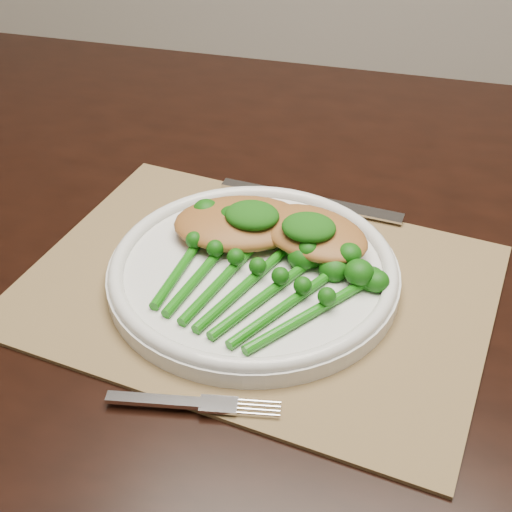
% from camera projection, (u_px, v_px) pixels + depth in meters
% --- Properties ---
extents(dining_table, '(1.65, 1.00, 0.75)m').
position_uv_depth(dining_table, '(328.00, 446.00, 1.01)').
color(dining_table, black).
rests_on(dining_table, ground).
extents(placemat, '(0.51, 0.42, 0.00)m').
position_uv_depth(placemat, '(257.00, 287.00, 0.71)').
color(placemat, olive).
rests_on(placemat, dining_table).
extents(dinner_plate, '(0.29, 0.29, 0.03)m').
position_uv_depth(dinner_plate, '(253.00, 270.00, 0.70)').
color(dinner_plate, silver).
rests_on(dinner_plate, placemat).
extents(knife, '(0.22, 0.05, 0.01)m').
position_uv_depth(knife, '(293.00, 197.00, 0.83)').
color(knife, silver).
rests_on(knife, placemat).
extents(fork, '(0.15, 0.03, 0.00)m').
position_uv_depth(fork, '(204.00, 404.00, 0.58)').
color(fork, silver).
rests_on(fork, placemat).
extents(chicken_fillet_left, '(0.16, 0.13, 0.03)m').
position_uv_depth(chicken_fillet_left, '(241.00, 223.00, 0.74)').
color(chicken_fillet_left, '#A1662E').
rests_on(chicken_fillet_left, dinner_plate).
extents(chicken_fillet_right, '(0.15, 0.13, 0.02)m').
position_uv_depth(chicken_fillet_right, '(313.00, 233.00, 0.72)').
color(chicken_fillet_right, '#A1662E').
rests_on(chicken_fillet_right, dinner_plate).
extents(pesto_dollop_left, '(0.06, 0.05, 0.02)m').
position_uv_depth(pesto_dollop_left, '(252.00, 215.00, 0.72)').
color(pesto_dollop_left, '#0C3F09').
rests_on(pesto_dollop_left, chicken_fillet_left).
extents(pesto_dollop_right, '(0.05, 0.05, 0.02)m').
position_uv_depth(pesto_dollop_right, '(309.00, 227.00, 0.70)').
color(pesto_dollop_right, '#0C3F09').
rests_on(pesto_dollop_right, chicken_fillet_right).
extents(broccolini_bundle, '(0.22, 0.23, 0.04)m').
position_uv_depth(broccolini_bundle, '(244.00, 286.00, 0.67)').
color(broccolini_bundle, '#13620C').
rests_on(broccolini_bundle, dinner_plate).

